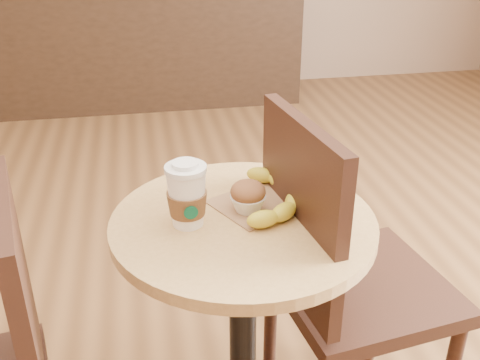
{
  "coord_description": "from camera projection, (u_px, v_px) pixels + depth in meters",
  "views": [
    {
      "loc": [
        -0.11,
        -1.1,
        1.42
      ],
      "look_at": [
        0.1,
        0.05,
        0.83
      ],
      "focal_mm": 42.0,
      "sensor_mm": 36.0,
      "label": 1
    }
  ],
  "objects": [
    {
      "name": "cafe_table",
      "position": [
        243.0,
        303.0,
        1.42
      ],
      "size": [
        0.62,
        0.62,
        0.75
      ],
      "color": "black",
      "rests_on": "ground"
    },
    {
      "name": "chair_right",
      "position": [
        340.0,
        276.0,
        1.46
      ],
      "size": [
        0.49,
        0.49,
        0.98
      ],
      "rotation": [
        0.0,
        0.0,
        1.72
      ],
      "color": "#331B11",
      "rests_on": "ground"
    },
    {
      "name": "service_counter",
      "position": [
        149.0,
        33.0,
        4.18
      ],
      "size": [
        2.3,
        0.65,
        1.04
      ],
      "color": "black",
      "rests_on": "ground"
    },
    {
      "name": "kraft_bag",
      "position": [
        265.0,
        201.0,
        1.38
      ],
      "size": [
        0.3,
        0.27,
        0.0
      ],
      "primitive_type": "cube",
      "rotation": [
        0.0,
        0.0,
        0.48
      ],
      "color": "#926946",
      "rests_on": "cafe_table"
    },
    {
      "name": "coffee_cup",
      "position": [
        187.0,
        197.0,
        1.25
      ],
      "size": [
        0.09,
        0.09,
        0.16
      ],
      "rotation": [
        0.0,
        0.0,
        0.08
      ],
      "color": "white",
      "rests_on": "cafe_table"
    },
    {
      "name": "muffin",
      "position": [
        248.0,
        196.0,
        1.32
      ],
      "size": [
        0.09,
        0.09,
        0.08
      ],
      "color": "white",
      "rests_on": "kraft_bag"
    },
    {
      "name": "banana",
      "position": [
        273.0,
        194.0,
        1.36
      ],
      "size": [
        0.25,
        0.34,
        0.04
      ],
      "primitive_type": null,
      "rotation": [
        0.0,
        0.0,
        -0.28
      ],
      "color": "gold",
      "rests_on": "kraft_bag"
    }
  ]
}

